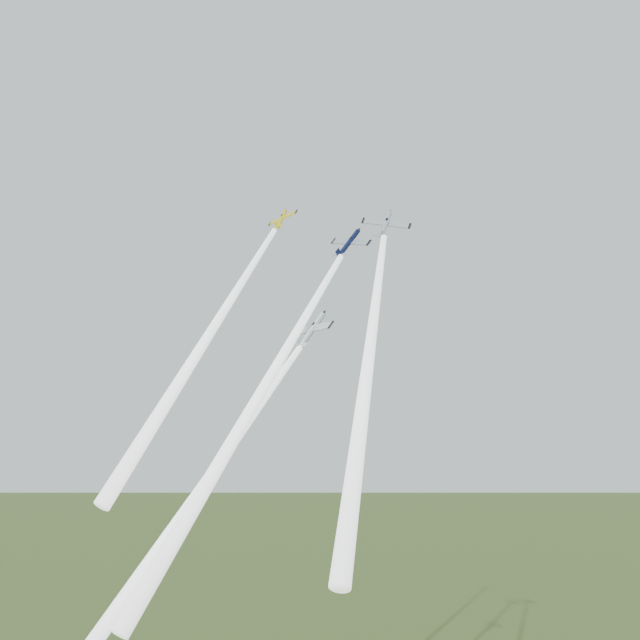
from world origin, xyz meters
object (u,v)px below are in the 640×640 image
(plane_silver_right, at_px, (386,224))
(plane_silver_low, at_px, (312,330))
(plane_yellow, at_px, (282,219))
(plane_navy, at_px, (349,243))

(plane_silver_right, distance_m, plane_silver_low, 21.19)
(plane_silver_right, bearing_deg, plane_yellow, 147.30)
(plane_silver_right, bearing_deg, plane_silver_low, -150.17)
(plane_navy, distance_m, plane_silver_low, 17.87)
(plane_yellow, relative_size, plane_silver_low, 0.76)
(plane_yellow, height_order, plane_silver_low, plane_yellow)
(plane_navy, bearing_deg, plane_silver_low, -87.93)
(plane_navy, relative_size, plane_silver_low, 0.90)
(plane_yellow, height_order, plane_silver_right, plane_yellow)
(plane_silver_low, bearing_deg, plane_navy, 106.12)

